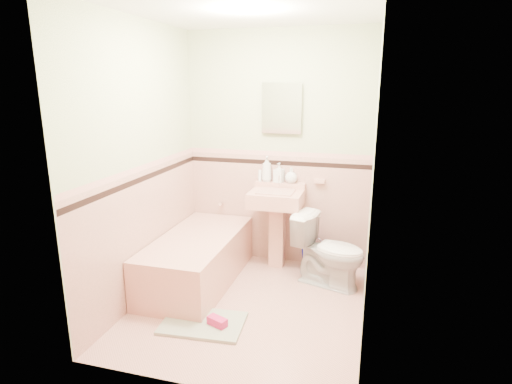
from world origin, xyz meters
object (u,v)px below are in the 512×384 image
(bucket, at_px, (312,258))
(shoe, at_px, (217,321))
(medicine_cabinet, at_px, (282,108))
(soap_bottle_mid, at_px, (279,173))
(bathtub, at_px, (198,260))
(sink, at_px, (276,230))
(toilet, at_px, (330,251))
(soap_bottle_left, at_px, (267,169))
(soap_bottle_right, at_px, (291,175))

(bucket, bearing_deg, shoe, -113.20)
(medicine_cabinet, bearing_deg, bucket, -17.92)
(medicine_cabinet, height_order, soap_bottle_mid, medicine_cabinet)
(medicine_cabinet, height_order, bucket, medicine_cabinet)
(bathtub, distance_m, sink, 0.89)
(medicine_cabinet, distance_m, toilet, 1.54)
(soap_bottle_left, bearing_deg, toilet, -29.38)
(sink, height_order, soap_bottle_right, soap_bottle_right)
(soap_bottle_left, xyz_separation_m, toilet, (0.75, -0.42, -0.70))
(soap_bottle_mid, height_order, shoe, soap_bottle_mid)
(soap_bottle_mid, height_order, bucket, soap_bottle_mid)
(sink, height_order, shoe, sink)
(medicine_cabinet, distance_m, soap_bottle_mid, 0.68)
(soap_bottle_mid, bearing_deg, medicine_cabinet, 63.04)
(bathtub, distance_m, soap_bottle_mid, 1.26)
(soap_bottle_mid, xyz_separation_m, shoe, (-0.18, -1.46, -0.96))
(soap_bottle_right, distance_m, bucket, 0.92)
(bathtub, height_order, soap_bottle_right, soap_bottle_right)
(sink, bearing_deg, soap_bottle_mid, 94.85)
(soap_bottle_right, relative_size, shoe, 0.98)
(toilet, bearing_deg, shoe, 159.79)
(soap_bottle_left, height_order, bucket, soap_bottle_left)
(soap_bottle_mid, relative_size, bucket, 0.85)
(medicine_cabinet, xyz_separation_m, bucket, (0.39, -0.13, -1.58))
(sink, relative_size, soap_bottle_mid, 4.11)
(shoe, bearing_deg, toilet, 74.50)
(bathtub, xyz_separation_m, soap_bottle_right, (0.80, 0.71, 0.77))
(bathtub, relative_size, soap_bottle_right, 9.08)
(toilet, bearing_deg, bucket, 49.67)
(soap_bottle_right, xyz_separation_m, bucket, (0.27, -0.10, -0.88))
(soap_bottle_right, bearing_deg, shoe, -102.09)
(sink, height_order, soap_bottle_mid, soap_bottle_mid)
(soap_bottle_right, relative_size, bucket, 0.67)
(medicine_cabinet, distance_m, soap_bottle_right, 0.71)
(soap_bottle_mid, bearing_deg, sink, -85.15)
(bathtub, xyz_separation_m, bucket, (1.07, 0.61, -0.10))
(sink, distance_m, soap_bottle_mid, 0.62)
(soap_bottle_left, relative_size, soap_bottle_right, 1.66)
(bathtub, xyz_separation_m, soap_bottle_mid, (0.66, 0.71, 0.80))
(bucket, bearing_deg, bathtub, -150.17)
(medicine_cabinet, xyz_separation_m, soap_bottle_left, (-0.15, -0.03, -0.65))
(soap_bottle_mid, xyz_separation_m, soap_bottle_right, (0.13, 0.00, -0.02))
(medicine_cabinet, distance_m, soap_bottle_left, 0.66)
(medicine_cabinet, bearing_deg, shoe, -97.39)
(bathtub, xyz_separation_m, shoe, (0.49, -0.75, -0.16))
(bathtub, bearing_deg, soap_bottle_right, 41.62)
(medicine_cabinet, height_order, soap_bottle_left, medicine_cabinet)
(medicine_cabinet, relative_size, soap_bottle_mid, 2.16)
(soap_bottle_mid, relative_size, shoe, 1.25)
(toilet, bearing_deg, soap_bottle_right, 65.79)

